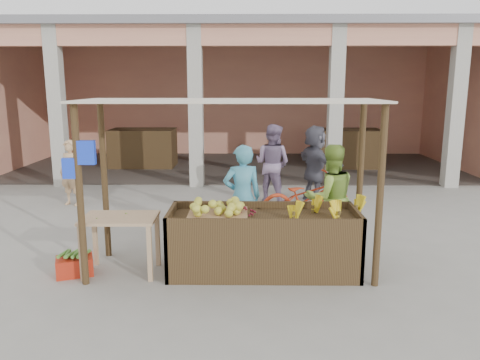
{
  "coord_description": "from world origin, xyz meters",
  "views": [
    {
      "loc": [
        0.25,
        -6.19,
        2.58
      ],
      "look_at": [
        0.17,
        1.2,
        1.07
      ],
      "focal_mm": 35.0,
      "sensor_mm": 36.0,
      "label": 1
    }
  ],
  "objects_px": {
    "fruit_stall": "(263,244)",
    "vendor_green": "(330,195)",
    "side_table": "(120,226)",
    "vendor_blue": "(242,194)",
    "red_crate": "(75,266)",
    "motorcycle": "(306,197)"
  },
  "relations": [
    {
      "from": "vendor_blue",
      "to": "vendor_green",
      "type": "relative_size",
      "value": 1.0
    },
    {
      "from": "red_crate",
      "to": "motorcycle",
      "type": "relative_size",
      "value": 0.25
    },
    {
      "from": "fruit_stall",
      "to": "vendor_blue",
      "type": "xyz_separation_m",
      "value": [
        -0.3,
        0.97,
        0.49
      ]
    },
    {
      "from": "side_table",
      "to": "red_crate",
      "type": "xyz_separation_m",
      "value": [
        -0.64,
        -0.08,
        -0.55
      ]
    },
    {
      "from": "vendor_blue",
      "to": "motorcycle",
      "type": "bearing_deg",
      "value": -141.1
    },
    {
      "from": "red_crate",
      "to": "vendor_blue",
      "type": "height_order",
      "value": "vendor_blue"
    },
    {
      "from": "side_table",
      "to": "vendor_green",
      "type": "distance_m",
      "value": 3.19
    },
    {
      "from": "side_table",
      "to": "vendor_blue",
      "type": "xyz_separation_m",
      "value": [
        1.67,
        1.04,
        0.22
      ]
    },
    {
      "from": "fruit_stall",
      "to": "side_table",
      "type": "distance_m",
      "value": 1.98
    },
    {
      "from": "fruit_stall",
      "to": "vendor_green",
      "type": "bearing_deg",
      "value": 39.87
    },
    {
      "from": "vendor_green",
      "to": "fruit_stall",
      "type": "bearing_deg",
      "value": 28.14
    },
    {
      "from": "red_crate",
      "to": "vendor_green",
      "type": "relative_size",
      "value": 0.27
    },
    {
      "from": "side_table",
      "to": "motorcycle",
      "type": "bearing_deg",
      "value": 39.59
    },
    {
      "from": "vendor_green",
      "to": "motorcycle",
      "type": "distance_m",
      "value": 1.55
    },
    {
      "from": "fruit_stall",
      "to": "motorcycle",
      "type": "height_order",
      "value": "motorcycle"
    },
    {
      "from": "fruit_stall",
      "to": "vendor_green",
      "type": "height_order",
      "value": "vendor_green"
    },
    {
      "from": "red_crate",
      "to": "vendor_blue",
      "type": "distance_m",
      "value": 2.67
    },
    {
      "from": "fruit_stall",
      "to": "vendor_green",
      "type": "relative_size",
      "value": 1.46
    },
    {
      "from": "fruit_stall",
      "to": "vendor_blue",
      "type": "distance_m",
      "value": 1.13
    },
    {
      "from": "red_crate",
      "to": "vendor_green",
      "type": "xyz_separation_m",
      "value": [
        3.67,
        1.04,
        0.76
      ]
    },
    {
      "from": "vendor_green",
      "to": "motorcycle",
      "type": "xyz_separation_m",
      "value": [
        -0.18,
        1.49,
        -0.39
      ]
    },
    {
      "from": "fruit_stall",
      "to": "motorcycle",
      "type": "distance_m",
      "value": 2.55
    }
  ]
}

